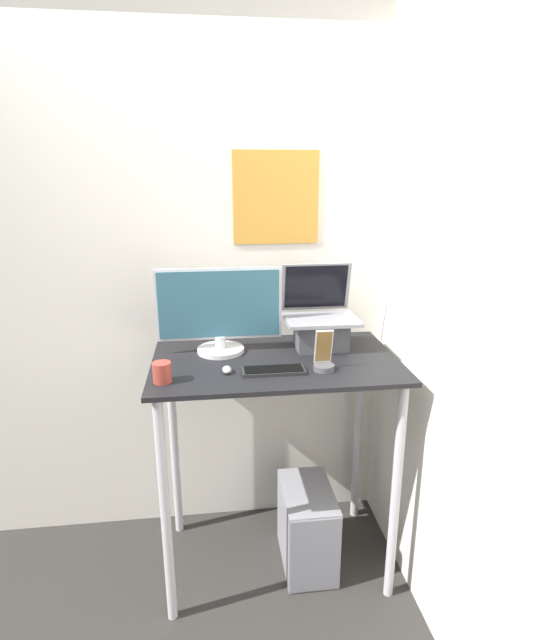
# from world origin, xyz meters

# --- Properties ---
(ground_plane) EXTENTS (12.00, 12.00, 0.00)m
(ground_plane) POSITION_xyz_m (0.00, 0.00, 0.00)
(ground_plane) COLOR #2D2B28
(wall_back) EXTENTS (6.00, 0.06, 2.60)m
(wall_back) POSITION_xyz_m (0.00, 0.75, 1.30)
(wall_back) COLOR silver
(wall_back) RESTS_ON ground_plane
(wall_side_right) EXTENTS (0.05, 6.00, 2.60)m
(wall_side_right) POSITION_xyz_m (0.62, 0.00, 1.30)
(wall_side_right) COLOR silver
(wall_side_right) RESTS_ON ground_plane
(desk) EXTENTS (1.07, 0.66, 1.07)m
(desk) POSITION_xyz_m (0.00, 0.33, 0.88)
(desk) COLOR black
(desk) RESTS_ON ground_plane
(laptop) EXTENTS (0.33, 0.29, 0.38)m
(laptop) POSITION_xyz_m (0.23, 0.46, 1.17)
(laptop) COLOR #4C4C51
(laptop) RESTS_ON desk
(monitor) EXTENTS (0.56, 0.21, 0.39)m
(monitor) POSITION_xyz_m (-0.24, 0.46, 1.25)
(monitor) COLOR silver
(monitor) RESTS_ON desk
(keyboard) EXTENTS (0.26, 0.10, 0.02)m
(keyboard) POSITION_xyz_m (-0.03, 0.18, 1.08)
(keyboard) COLOR black
(keyboard) RESTS_ON desk
(mouse) EXTENTS (0.04, 0.06, 0.03)m
(mouse) POSITION_xyz_m (-0.22, 0.20, 1.08)
(mouse) COLOR #99999E
(mouse) RESTS_ON desk
(cell_phone) EXTENTS (0.09, 0.09, 0.17)m
(cell_phone) POSITION_xyz_m (0.18, 0.18, 1.11)
(cell_phone) COLOR #4C4C51
(cell_phone) RESTS_ON desk
(computer_tower) EXTENTS (0.24, 0.40, 0.40)m
(computer_tower) POSITION_xyz_m (0.15, 0.30, 0.20)
(computer_tower) COLOR gray
(computer_tower) RESTS_ON ground_plane
(mug) EXTENTS (0.07, 0.07, 0.08)m
(mug) POSITION_xyz_m (-0.47, 0.14, 1.11)
(mug) COLOR #9E382D
(mug) RESTS_ON desk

